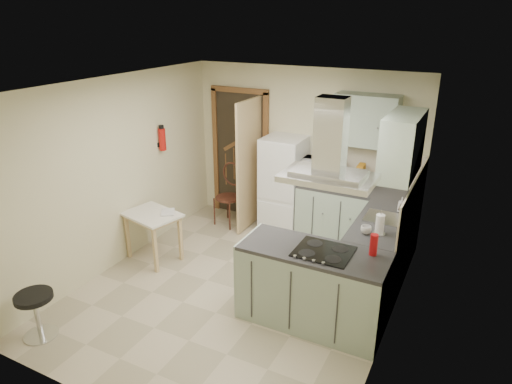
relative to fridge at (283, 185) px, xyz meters
The scene contains 28 objects.
floor 1.96m from the fridge, 83.66° to the right, with size 4.20×4.20×0.00m, color #BDAF93.
ceiling 2.52m from the fridge, 83.66° to the right, with size 4.20×4.20×0.00m, color silver.
back_wall 0.62m from the fridge, 56.31° to the left, with size 3.60×3.60×0.00m, color beige.
left_wall 2.46m from the fridge, 131.63° to the right, with size 4.20×4.20×0.00m, color beige.
right_wall 2.74m from the fridge, 41.99° to the right, with size 4.20×4.20×0.00m, color beige.
doorway 0.99m from the fridge, 163.30° to the left, with size 1.10×0.12×2.10m, color brown.
fridge is the anchor object (origin of this frame).
counter_back 0.91m from the fridge, ahead, with size 1.08×0.60×0.90m, color #9EB2A0.
counter_right 1.85m from the fridge, 21.66° to the right, with size 0.60×1.95×0.90m, color #9EB2A0.
splashback 1.26m from the fridge, 13.94° to the left, with size 1.68×0.02×0.50m, color beige.
wall_cabinet_back 1.60m from the fridge, ahead, with size 0.85×0.35×0.70m, color #9EB2A0.
wall_cabinet_right 2.33m from the fridge, 27.50° to the right, with size 0.35×0.90×0.70m, color #9EB2A0.
peninsula 2.35m from the fridge, 58.26° to the right, with size 1.55×0.65×0.90m, color #9EB2A0.
hob 2.39m from the fridge, 56.21° to the right, with size 0.58×0.50×0.01m, color black.
extractor_hood 2.57m from the fridge, 56.21° to the right, with size 0.90×0.55×0.10m, color silver.
sink 1.91m from the fridge, 26.57° to the right, with size 0.45×0.40×0.01m, color silver.
fire_extinguisher 1.93m from the fridge, 149.70° to the right, with size 0.10×0.10×0.32m, color #B2140F.
drop_leaf_table 2.09m from the fridge, 126.40° to the right, with size 0.73×0.55×0.69m, color tan.
bentwood_chair 0.94m from the fridge, 166.72° to the right, with size 0.41×0.41×0.91m, color #52311B.
stool 3.76m from the fridge, 109.67° to the right, with size 0.38×0.38×0.52m, color black.
microwave 0.68m from the fridge, ahead, with size 0.60×0.41×0.33m, color black.
kettle 1.28m from the fridge, ahead, with size 0.13×0.13×0.20m, color silver.
cereal_box 1.20m from the fridge, ahead, with size 0.09×0.23×0.34m, color #C57B17.
soap_bottle 1.93m from the fridge, 16.32° to the right, with size 0.08×0.08×0.18m, color #B8B6C4.
paper_towel 2.19m from the fridge, 36.96° to the right, with size 0.10×0.10×0.25m, color silver.
cup 2.11m from the fridge, 40.33° to the right, with size 0.12×0.12×0.09m, color silver.
red_bottle 2.56m from the fridge, 45.22° to the right, with size 0.08×0.08×0.23m, color red.
book 1.93m from the fridge, 125.14° to the right, with size 0.18×0.24×0.11m, color #9D3444.
Camera 1 is at (2.39, -4.21, 3.21)m, focal length 32.00 mm.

